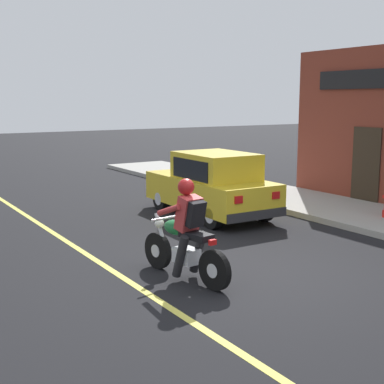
% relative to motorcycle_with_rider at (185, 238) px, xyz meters
% --- Properties ---
extents(ground_plane, '(80.00, 80.00, 0.00)m').
position_rel_motorcycle_with_rider_xyz_m(ground_plane, '(0.98, -0.34, -0.68)').
color(ground_plane, black).
extents(sidewalk_curb, '(2.60, 22.00, 0.14)m').
position_rel_motorcycle_with_rider_xyz_m(sidewalk_curb, '(5.96, 2.66, -0.61)').
color(sidewalk_curb, '#9E9B93').
rests_on(sidewalk_curb, ground).
extents(lane_stripe, '(0.12, 19.80, 0.01)m').
position_rel_motorcycle_with_rider_xyz_m(lane_stripe, '(-0.82, 2.66, -0.67)').
color(lane_stripe, '#D1C64C').
rests_on(lane_stripe, ground).
extents(motorcycle_with_rider, '(0.65, 2.01, 1.62)m').
position_rel_motorcycle_with_rider_xyz_m(motorcycle_with_rider, '(0.00, 0.00, 0.00)').
color(motorcycle_with_rider, black).
rests_on(motorcycle_with_rider, ground).
extents(car_hatchback, '(1.71, 3.81, 1.57)m').
position_rel_motorcycle_with_rider_xyz_m(car_hatchback, '(3.01, 3.63, 0.09)').
color(car_hatchback, black).
rests_on(car_hatchback, ground).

